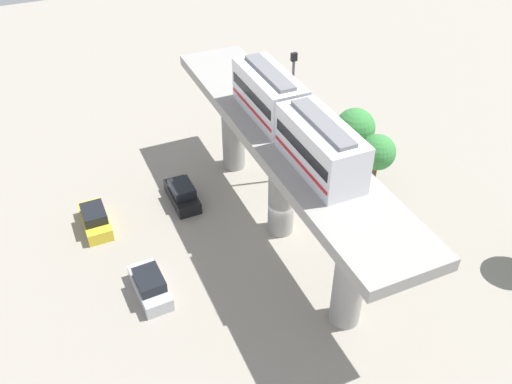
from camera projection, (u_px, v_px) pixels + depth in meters
name	position (u px, v px, depth m)	size (l,w,h in m)	color
ground_plane	(280.00, 229.00, 40.69)	(120.00, 120.00, 0.00)	gray
viaduct	(283.00, 159.00, 36.75)	(5.20, 28.00, 8.61)	#999691
train	(293.00, 119.00, 33.61)	(2.64, 13.55, 3.24)	silver
parked_car_yellow	(95.00, 219.00, 40.45)	(1.83, 4.21, 1.76)	yellow
parked_car_black	(182.00, 194.00, 42.83)	(1.83, 4.21, 1.76)	black
parked_car_silver	(150.00, 286.00, 35.28)	(2.01, 4.28, 1.76)	#B2B5BA
tree_mid_lot	(355.00, 128.00, 44.96)	(3.36, 3.36, 5.42)	brown
tree_far_corner	(378.00, 153.00, 42.17)	(2.83, 2.83, 5.15)	brown
signal_post	(291.00, 115.00, 41.89)	(0.44, 0.28, 11.21)	#4C4C51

